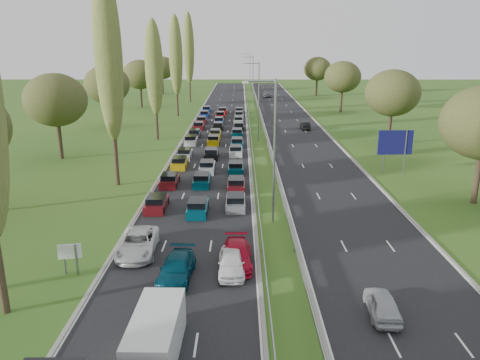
{
  "coord_description": "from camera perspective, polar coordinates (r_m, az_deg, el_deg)",
  "views": [
    {
      "loc": [
        1.76,
        5.73,
        14.58
      ],
      "look_at": [
        1.68,
        50.62,
        1.5
      ],
      "focal_mm": 35.0,
      "sensor_mm": 36.0,
      "label": 1
    }
  ],
  "objects": [
    {
      "name": "far_car_2",
      "position": [
        135.61,
        3.36,
        10.33
      ],
      "size": [
        2.45,
        4.89,
        1.33
      ],
      "primitive_type": "imported",
      "rotation": [
        0.0,
        0.0,
        3.09
      ],
      "color": "slate",
      "rests_on": "far_carriageway"
    },
    {
      "name": "poplar_row",
      "position": [
        63.87,
        -12.25,
        13.92
      ],
      "size": [
        2.8,
        127.8,
        22.44
      ],
      "color": "#2D2116",
      "rests_on": "ground"
    },
    {
      "name": "near_car_2",
      "position": [
        34.75,
        -12.35,
        -7.51
      ],
      "size": [
        2.81,
        5.72,
        1.56
      ],
      "primitive_type": "imported",
      "rotation": [
        0.0,
        0.0,
        0.04
      ],
      "color": "white",
      "rests_on": "near_carriageway"
    },
    {
      "name": "traffic_queue_fill",
      "position": [
        73.07,
        -3.06,
        5.06
      ],
      "size": [
        9.08,
        68.69,
        0.8
      ],
      "color": "#590F14",
      "rests_on": "ground"
    },
    {
      "name": "white_van_rear",
      "position": [
        24.14,
        -10.11,
        -17.89
      ],
      "size": [
        2.16,
        5.5,
        2.21
      ],
      "rotation": [
        0.0,
        0.0,
        -0.02
      ],
      "color": "silver",
      "rests_on": "near_carriageway"
    },
    {
      "name": "ground",
      "position": [
        75.74,
        2.18,
        5.13
      ],
      "size": [
        260.0,
        260.0,
        0.0
      ],
      "primitive_type": "plane",
      "color": "#2B581B",
      "rests_on": "ground"
    },
    {
      "name": "info_sign",
      "position": [
        32.81,
        -20.03,
        -8.55
      ],
      "size": [
        1.5,
        0.35,
        2.1
      ],
      "color": "gray",
      "rests_on": "ground"
    },
    {
      "name": "woodland_right",
      "position": [
        65.23,
        20.31,
        9.18
      ],
      "size": [
        8.0,
        153.0,
        11.1
      ],
      "color": "#2D2116",
      "rests_on": "ground"
    },
    {
      "name": "lamp_columns",
      "position": [
        72.83,
        2.29,
        9.47
      ],
      "size": [
        0.18,
        140.18,
        12.0
      ],
      "color": "gray",
      "rests_on": "ground"
    },
    {
      "name": "near_carriageway",
      "position": [
        78.24,
        -2.85,
        5.48
      ],
      "size": [
        10.5,
        215.0,
        0.04
      ],
      "primitive_type": "cube",
      "color": "black",
      "rests_on": "ground"
    },
    {
      "name": "direction_sign",
      "position": [
        56.33,
        18.4,
        4.14
      ],
      "size": [
        4.0,
        0.25,
        5.2
      ],
      "color": "gray",
      "rests_on": "ground"
    },
    {
      "name": "far_car_0",
      "position": [
        28.0,
        16.97,
        -14.28
      ],
      "size": [
        1.82,
        4.0,
        1.33
      ],
      "primitive_type": "imported",
      "rotation": [
        0.0,
        0.0,
        3.08
      ],
      "color": "#AEB2B8",
      "rests_on": "far_carriageway"
    },
    {
      "name": "central_reservation",
      "position": [
        78.09,
        2.12,
        5.88
      ],
      "size": [
        2.36,
        215.0,
        0.32
      ],
      "color": "gray",
      "rests_on": "ground"
    },
    {
      "name": "near_car_11",
      "position": [
        32.33,
        -0.39,
        -9.11
      ],
      "size": [
        2.13,
        4.98,
        1.43
      ],
      "primitive_type": "imported",
      "rotation": [
        0.0,
        0.0,
        0.03
      ],
      "color": "#B30B24",
      "rests_on": "near_carriageway"
    },
    {
      "name": "woodland_left",
      "position": [
        62.04,
        -22.69,
        8.62
      ],
      "size": [
        8.0,
        166.0,
        11.1
      ],
      "color": "#2D2116",
      "rests_on": "ground"
    },
    {
      "name": "near_car_12",
      "position": [
        31.29,
        -1.06,
        -9.99
      ],
      "size": [
        1.84,
        4.32,
        1.46
      ],
      "primitive_type": "imported",
      "rotation": [
        0.0,
        0.0,
        0.03
      ],
      "color": "white",
      "rests_on": "near_carriageway"
    },
    {
      "name": "far_carriageway",
      "position": [
        78.71,
        7.06,
        5.45
      ],
      "size": [
        10.5,
        215.0,
        0.04
      ],
      "primitive_type": "cube",
      "color": "black",
      "rests_on": "ground"
    },
    {
      "name": "far_car_1",
      "position": [
        84.09,
        7.95,
        6.58
      ],
      "size": [
        1.45,
        4.11,
        1.35
      ],
      "primitive_type": "imported",
      "rotation": [
        0.0,
        0.0,
        3.15
      ],
      "color": "black",
      "rests_on": "far_carriageway"
    },
    {
      "name": "near_car_7",
      "position": [
        30.79,
        -7.74,
        -10.63
      ],
      "size": [
        2.29,
        5.05,
        1.43
      ],
      "primitive_type": "imported",
      "rotation": [
        0.0,
        0.0,
        -0.06
      ],
      "color": "#04384A",
      "rests_on": "near_carriageway"
    }
  ]
}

